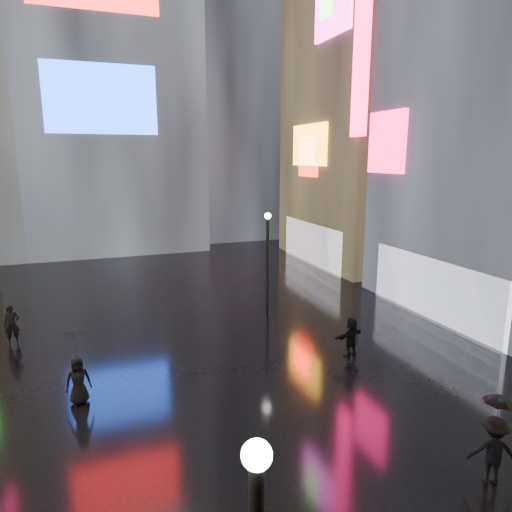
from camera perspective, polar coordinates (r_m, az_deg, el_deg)
ground at (r=22.01m, az=-7.30°, el=-8.61°), size 140.00×140.00×0.00m
building_right_far at (r=36.89m, az=14.82°, el=21.51°), size 10.28×12.00×28.00m
tower_flank_right at (r=48.89m, az=-4.21°, el=23.07°), size 12.00×12.00×34.00m
lamp_far at (r=22.23m, az=1.45°, el=-0.37°), size 0.30×0.30×5.20m
pedestrian_2 at (r=13.26m, az=27.52°, el=-20.76°), size 1.30×1.12×1.75m
pedestrian_4 at (r=16.17m, az=-21.33°, el=-14.30°), size 0.83×0.59×1.59m
pedestrian_5 at (r=18.80m, az=11.79°, el=-9.89°), size 1.55×0.88×1.59m
pedestrian_6 at (r=22.09m, az=-28.21°, el=-7.59°), size 0.68×0.51×1.71m
umbrella_1 at (r=12.68m, az=28.06°, el=-16.25°), size 0.96×0.96×0.61m
umbrella_2 at (r=15.67m, az=-21.69°, el=-10.18°), size 1.33×1.32×0.91m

